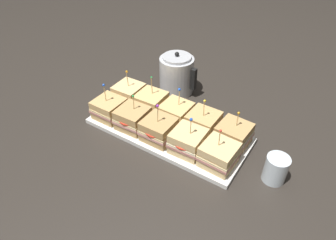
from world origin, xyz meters
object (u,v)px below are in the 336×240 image
object	(u,v)px
kettle_steel	(177,75)
sandwich_front_far_left	(109,108)
sandwich_front_left	(133,118)
drinking_glass	(276,169)
sandwich_front_center	(158,129)
sandwich_back_far_right	(233,135)
sandwich_back_left	(151,103)
serving_platter	(168,130)
sandwich_back_right	(203,123)
sandwich_front_far_right	(219,155)
sandwich_back_center	(176,113)
sandwich_front_right	(188,141)
sandwich_back_far_left	(129,94)

from	to	relation	value
kettle_steel	sandwich_front_far_left	bearing A→B (deg)	-108.96
sandwich_front_left	drinking_glass	world-z (taller)	sandwich_front_left
sandwich_front_center	sandwich_back_far_right	xyz separation A→B (m)	(0.25, 0.13, -0.00)
sandwich_back_left	kettle_steel	xyz separation A→B (m)	(-0.01, 0.21, 0.03)
serving_platter	sandwich_back_right	xyz separation A→B (m)	(0.12, 0.06, 0.05)
sandwich_front_center	sandwich_front_far_right	distance (m)	0.25
serving_platter	sandwich_back_left	size ratio (longest dim) A/B	3.86
sandwich_front_far_left	sandwich_front_far_right	size ratio (longest dim) A/B	1.04
sandwich_front_far_left	sandwich_front_far_right	bearing A→B (deg)	0.31
sandwich_front_left	sandwich_front_far_right	world-z (taller)	sandwich_front_far_right
sandwich_front_far_left	sandwich_back_center	distance (m)	0.28
sandwich_front_left	sandwich_back_center	size ratio (longest dim) A/B	0.95
sandwich_front_right	sandwich_front_far_right	size ratio (longest dim) A/B	0.99
sandwich_back_far_left	drinking_glass	size ratio (longest dim) A/B	1.60
sandwich_back_far_left	sandwich_back_left	distance (m)	0.12
sandwich_front_left	sandwich_back_right	bearing A→B (deg)	27.00
serving_platter	sandwich_back_center	size ratio (longest dim) A/B	4.10
sandwich_back_left	serving_platter	bearing A→B (deg)	-26.15
sandwich_back_far_right	sandwich_back_right	bearing A→B (deg)	179.75
sandwich_back_left	sandwich_back_center	xyz separation A→B (m)	(0.12, -0.00, -0.00)
sandwich_front_right	drinking_glass	distance (m)	0.31
sandwich_back_right	sandwich_front_right	bearing A→B (deg)	-88.71
sandwich_back_right	sandwich_back_far_right	bearing A→B (deg)	-0.25
sandwich_front_right	sandwich_front_far_right	xyz separation A→B (m)	(0.12, -0.00, -0.00)
sandwich_front_far_left	sandwich_back_far_right	world-z (taller)	sandwich_front_far_left
sandwich_front_far_left	sandwich_front_center	bearing A→B (deg)	0.09
sandwich_back_far_right	kettle_steel	distance (m)	0.44
sandwich_front_right	kettle_steel	distance (m)	0.43
sandwich_back_left	kettle_steel	world-z (taller)	kettle_steel
sandwich_front_center	sandwich_front_far_right	world-z (taller)	sandwich_front_center
sandwich_front_center	sandwich_back_far_left	distance (m)	0.28
sandwich_front_far_right	sandwich_back_far_right	bearing A→B (deg)	89.87
drinking_glass	sandwich_front_center	bearing A→B (deg)	-172.70
sandwich_back_center	drinking_glass	world-z (taller)	sandwich_back_center
serving_platter	sandwich_front_far_left	distance (m)	0.26
sandwich_back_right	drinking_glass	distance (m)	0.32
sandwich_front_right	kettle_steel	size ratio (longest dim) A/B	0.75
sandwich_front_right	sandwich_back_left	distance (m)	0.28
sandwich_front_center	drinking_glass	world-z (taller)	sandwich_front_center
serving_platter	sandwich_front_left	size ratio (longest dim) A/B	4.34
sandwich_back_far_left	sandwich_front_center	bearing A→B (deg)	-27.48
kettle_steel	drinking_glass	world-z (taller)	kettle_steel
kettle_steel	drinking_glass	distance (m)	0.63
serving_platter	kettle_steel	size ratio (longest dim) A/B	3.14
sandwich_front_center	sandwich_back_far_right	size ratio (longest dim) A/B	1.10
sandwich_back_right	kettle_steel	size ratio (longest dim) A/B	0.77
serving_platter	sandwich_front_far_left	bearing A→B (deg)	-165.36
sandwich_back_far_left	sandwich_back_far_right	xyz separation A→B (m)	(0.50, -0.00, 0.00)
sandwich_front_far_left	sandwich_front_left	bearing A→B (deg)	0.05
sandwich_front_far_left	kettle_steel	world-z (taller)	kettle_steel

